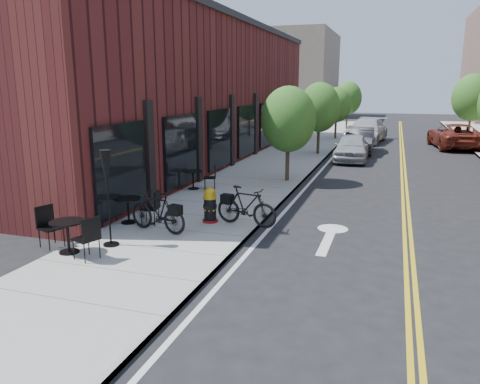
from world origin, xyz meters
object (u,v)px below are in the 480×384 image
(patio_umbrella, at_px, (107,178))
(parked_car_a, at_px, (352,147))
(bicycle_left, at_px, (158,212))
(bicycle_right, at_px, (246,206))
(parked_car_b, at_px, (359,140))
(bistro_set_c, at_px, (193,177))
(parked_car_far, at_px, (455,136))
(parked_car_c, at_px, (366,130))
(bistro_set_b, at_px, (128,207))
(bistro_set_a, at_px, (68,232))
(fire_hydrant, at_px, (210,205))

(patio_umbrella, distance_m, parked_car_a, 16.49)
(bicycle_left, xyz_separation_m, bicycle_right, (2.08, 1.26, 0.01))
(parked_car_b, bearing_deg, bicycle_right, -97.42)
(bistro_set_c, height_order, patio_umbrella, patio_umbrella)
(bicycle_left, distance_m, bistro_set_c, 5.24)
(bicycle_left, bearing_deg, parked_car_b, -179.83)
(bistro_set_c, relative_size, patio_umbrella, 0.73)
(parked_car_a, bearing_deg, parked_car_far, 50.21)
(parked_car_b, relative_size, parked_car_c, 0.80)
(bistro_set_b, relative_size, parked_car_c, 0.32)
(bistro_set_a, height_order, parked_car_a, parked_car_a)
(bicycle_left, relative_size, parked_car_far, 0.32)
(fire_hydrant, xyz_separation_m, bistro_set_b, (-2.17, -0.81, -0.01))
(fire_hydrant, distance_m, bistro_set_b, 2.32)
(parked_car_a, bearing_deg, parked_car_c, 87.49)
(bistro_set_a, xyz_separation_m, parked_car_b, (5.14, 19.85, 0.12))
(bicycle_left, relative_size, parked_car_c, 0.32)
(bistro_set_b, relative_size, bistro_set_c, 1.04)
(bicycle_right, height_order, bistro_set_b, bicycle_right)
(bicycle_right, xyz_separation_m, bistro_set_b, (-3.26, -0.80, -0.08))
(bicycle_right, relative_size, parked_car_b, 0.41)
(patio_umbrella, relative_size, parked_car_c, 0.42)
(fire_hydrant, xyz_separation_m, parked_car_a, (2.77, 13.24, 0.11))
(parked_car_a, bearing_deg, bicycle_right, -98.25)
(parked_car_a, height_order, parked_car_b, parked_car_b)
(parked_car_c, bearing_deg, bicycle_left, -92.19)
(bicycle_right, xyz_separation_m, bistro_set_c, (-3.30, 3.84, -0.10))
(parked_car_a, distance_m, parked_car_c, 8.73)
(patio_umbrella, height_order, parked_car_far, patio_umbrella)
(bistro_set_c, bearing_deg, fire_hydrant, -79.68)
(bistro_set_a, bearing_deg, bicycle_left, 78.03)
(bistro_set_a, bearing_deg, parked_car_c, 96.55)
(bicycle_right, relative_size, patio_umbrella, 0.78)
(patio_umbrella, bearing_deg, parked_car_b, 76.72)
(bicycle_right, bearing_deg, fire_hydrant, 99.64)
(parked_car_c, bearing_deg, parked_car_far, -8.02)
(bicycle_right, bearing_deg, bistro_set_c, 51.26)
(parked_car_far, bearing_deg, bistro_set_a, 58.27)
(bistro_set_b, distance_m, parked_car_a, 14.90)
(bistro_set_b, xyz_separation_m, bistro_set_c, (-0.04, 4.63, -0.02))
(bistro_set_a, distance_m, parked_car_far, 26.12)
(parked_car_a, height_order, parked_car_far, parked_car_far)
(parked_car_a, bearing_deg, bistro_set_c, -118.88)
(fire_hydrant, xyz_separation_m, patio_umbrella, (-1.57, -2.63, 1.21))
(bicycle_left, relative_size, bistro_set_c, 1.06)
(bistro_set_c, bearing_deg, bicycle_right, -69.03)
(bistro_set_a, distance_m, parked_car_a, 17.36)
(fire_hydrant, xyz_separation_m, bistro_set_a, (-2.21, -3.38, 0.02))
(bicycle_right, bearing_deg, parked_car_far, -9.45)
(bicycle_left, distance_m, parked_car_c, 23.59)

